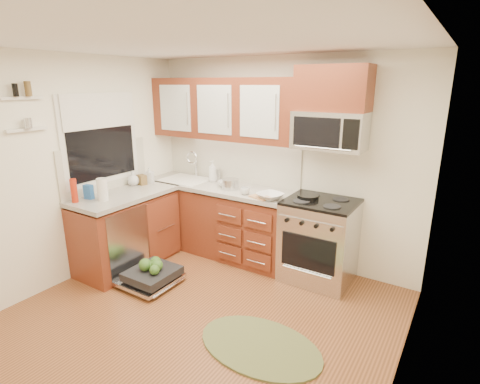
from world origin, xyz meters
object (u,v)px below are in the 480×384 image
Objects in this scene: stock_pot at (230,184)px; bowl_a at (270,196)px; cup at (245,191)px; paper_towel_roll at (102,189)px; upper_cabinets at (223,109)px; dishwasher at (150,276)px; rug at (260,346)px; microwave at (330,131)px; cutting_board at (261,197)px; bowl_b at (227,184)px; range at (319,241)px; sink at (186,188)px; skillet at (308,197)px.

stock_pot is 0.62m from bowl_a.
paper_towel_roll is at bearing -139.78° from cup.
upper_cabinets is 8.17× the size of paper_towel_roll.
paper_towel_roll is at bearing -129.73° from stock_pot.
upper_cabinets reaches higher than dishwasher.
rug is at bearing -9.34° from dishwasher.
cutting_board is at bearing -153.91° from microwave.
bowl_b is (-1.27, 1.39, 0.95)m from rug.
bowl_a reaches higher than rug.
stock_pot is at bearing 159.09° from cup.
sink is at bearing -179.70° from range.
upper_cabinets reaches higher than range.
paper_towel_roll reaches higher than cutting_board.
bowl_b is (-0.70, 0.18, 0.00)m from bowl_a.
bowl_b is (0.85, 1.22, -0.09)m from paper_towel_roll.
cutting_board is 0.87× the size of bowl_a.
stock_pot reaches higher than bowl_b.
rug is at bearing -53.44° from cup.
dishwasher is 1.43m from stock_pot.
cup is (1.06, -0.17, 0.17)m from sink.
bowl_b is at bearing 132.39° from rug.
upper_cabinets is 8.63× the size of bowl_b.
rug is 2.11m from bowl_b.
cup reaches higher than dishwasher.
sink is at bearing -176.15° from microwave.
range reaches higher than rug.
bowl_a is (-0.39, -0.17, -0.01)m from skillet.
upper_cabinets reaches higher than stock_pot.
cup reaches higher than cutting_board.
skillet is 0.42m from bowl_a.
bowl_b is (-1.09, 0.01, -0.01)m from skillet.
bowl_b is (-1.24, -0.12, -0.74)m from microwave.
range is at bearing 36.27° from dishwasher.
paper_towel_roll reaches higher than dishwasher.
skillet is at bearing 97.25° from rug.
bowl_b is at bearing 179.22° from skillet.
bowl_a is 0.73m from bowl_b.
bowl_a reaches higher than sink.
cup is (-0.33, 0.00, 0.01)m from bowl_a.
skillet is 0.53m from cutting_board.
microwave is 1.05m from cutting_board.
paper_towel_roll is at bearing -146.39° from bowl_a.
microwave is 1.18m from cup.
range reaches higher than dishwasher.
upper_cabinets is at bearing 16.45° from sink.
paper_towel_roll is (-2.10, -1.22, 0.58)m from range.
stock_pot reaches higher than sink.
sink is (-1.93, -0.01, 0.33)m from range.
sink is (-0.52, -0.16, -1.07)m from upper_cabinets.
rug is 1.68m from skillet.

